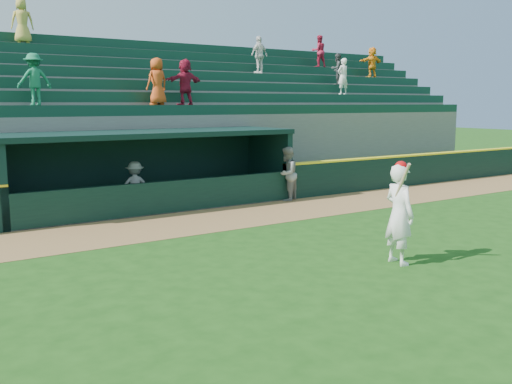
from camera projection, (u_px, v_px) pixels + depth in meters
ground at (298, 262)px, 12.07m from camera, size 120.00×120.00×0.00m
warning_track at (192, 222)px, 16.11m from camera, size 40.00×3.00×0.01m
field_wall_right at (433, 169)px, 24.06m from camera, size 15.50×0.30×1.20m
wall_stripe_right at (433, 154)px, 23.97m from camera, size 15.50×0.32×0.06m
dugout_player_front at (287, 174)px, 19.60m from camera, size 1.14×1.07×1.86m
dugout_player_inside at (135, 186)px, 17.87m from camera, size 1.13×0.89×1.53m
dugout at (147, 165)px, 18.46m from camera, size 9.40×2.80×2.46m
stands at (100, 128)px, 22.07m from camera, size 34.50×6.28×7.51m
batter_at_plate at (399, 213)px, 11.84m from camera, size 0.58×0.88×2.18m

